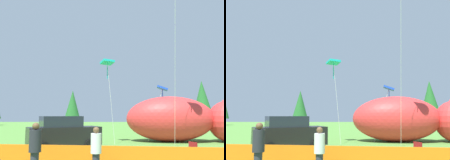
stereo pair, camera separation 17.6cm
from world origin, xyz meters
The scene contains 11 objects.
ground_plane centered at (0.00, 0.00, 0.00)m, with size 120.00×120.00×0.00m, color #548C38.
parked_car centered at (-3.76, 3.33, 0.99)m, with size 4.71×3.50×2.01m.
folding_chair centered at (2.75, -1.07, 0.52)m, with size 0.72×0.72×0.90m.
inflatable_cat centered at (4.96, 7.50, 1.64)m, with size 9.68×4.08×3.55m.
safety_fence centered at (-0.73, -2.80, 0.48)m, with size 9.89×1.21×1.05m.
spectator_in_grey_shirt centered at (-1.28, -3.66, 0.92)m, with size 0.37×0.37×1.69m.
spectator_in_yellow_shirt centered at (-3.30, -3.88, 1.01)m, with size 0.40×0.40×1.84m.
kite_blue_box centered at (3.48, 8.40, 4.24)m, with size 1.99×1.59×4.55m.
kite_teal_diamond centered at (-1.09, 6.27, 5.98)m, with size 1.18×1.19×6.24m.
horizon_tree_east centered at (14.68, 30.20, 4.83)m, with size 3.30×3.30×7.87m.
horizon_tree_west centered at (-8.56, 37.10, 4.21)m, with size 2.87×2.87×6.85m.
Camera 1 is at (-0.74, -12.40, 2.11)m, focal length 40.00 mm.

